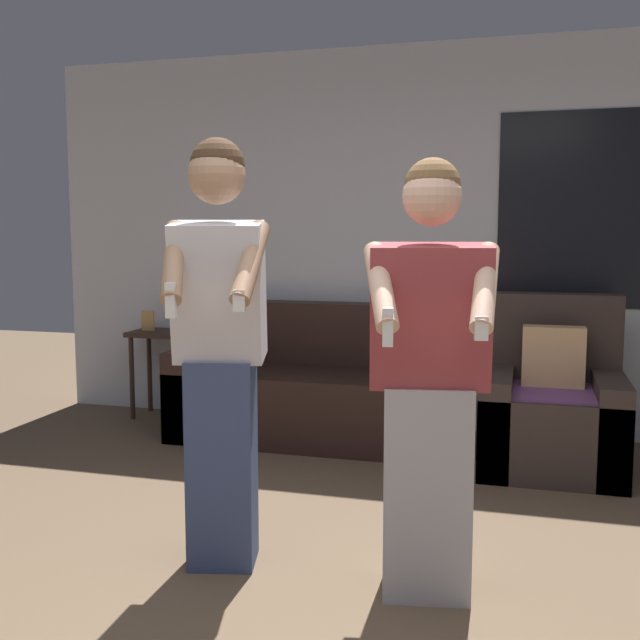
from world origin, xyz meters
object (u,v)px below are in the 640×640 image
object	(u,v)px
armchair	(551,410)
person_right	(429,381)
person_left	(220,346)
side_table	(164,347)
couch	(315,391)

from	to	relation	value
armchair	person_right	bearing A→B (deg)	-105.42
person_left	person_right	bearing A→B (deg)	-2.26
side_table	couch	bearing A→B (deg)	-10.14
person_right	armchair	bearing A→B (deg)	74.58
couch	side_table	xyz separation A→B (m)	(-1.26, 0.22, 0.22)
armchair	side_table	bearing A→B (deg)	170.37
armchair	side_table	world-z (taller)	armchair
armchair	person_right	distance (m)	1.96
armchair	side_table	size ratio (longest dim) A/B	1.26
couch	person_right	distance (m)	2.39
armchair	person_left	world-z (taller)	person_left
couch	armchair	xyz separation A→B (m)	(1.55, -0.25, 0.02)
armchair	couch	bearing A→B (deg)	170.78
armchair	person_left	size ratio (longest dim) A/B	0.58
couch	side_table	world-z (taller)	couch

